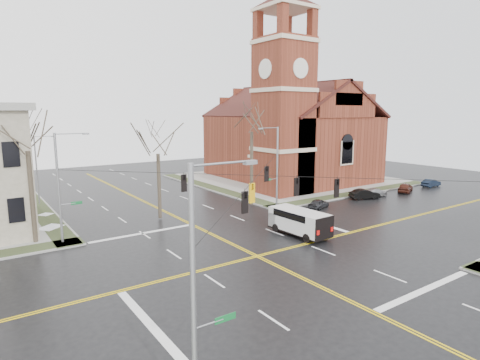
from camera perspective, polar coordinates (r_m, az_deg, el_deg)
ground at (r=30.90m, az=2.46°, el=-10.78°), size 120.00×120.00×0.00m
sidewalks at (r=30.87m, az=2.46°, el=-10.64°), size 80.00×80.00×0.17m
road_markings at (r=30.89m, az=2.46°, el=-10.77°), size 100.00×100.00×0.01m
church at (r=63.89m, az=6.85°, el=7.49°), size 24.28×27.48×27.50m
signal_pole_ne at (r=45.38m, az=5.14°, el=2.24°), size 2.75×0.22×9.00m
signal_pole_nw at (r=35.58m, az=-24.15°, el=-0.63°), size 2.75×0.22×9.00m
signal_pole_sw at (r=14.35m, az=-6.04°, el=-14.41°), size 2.75×0.22×9.00m
span_wires at (r=29.31m, az=2.55°, el=0.65°), size 23.02×23.02×0.03m
traffic_signals at (r=28.92m, az=3.33°, el=-0.99°), size 8.21×8.26×1.30m
streetlight_north_a at (r=51.89m, az=-26.81°, el=1.63°), size 2.30×0.20×8.00m
streetlight_north_b at (r=71.65m, az=-29.09°, el=3.39°), size 2.30×0.20×8.00m
cargo_van at (r=36.04m, az=8.17°, el=-5.66°), size 2.55×5.98×2.23m
parked_car_a at (r=46.25m, az=11.12°, el=-3.31°), size 3.45×2.19×1.10m
parked_car_b at (r=52.55m, az=17.29°, el=-1.92°), size 4.05×2.49×1.26m
parked_car_c at (r=54.35m, az=18.66°, el=-1.68°), size 4.09×2.01×1.15m
parked_car_d at (r=58.86m, az=22.46°, el=-0.98°), size 4.17×3.03×1.32m
parked_car_e at (r=64.67m, az=25.53°, el=-0.37°), size 3.49×1.29×1.14m
tree_nw_far at (r=36.25m, az=-28.00°, el=4.44°), size 4.00×4.00×11.32m
tree_nw_near at (r=40.54m, az=-11.61°, el=4.28°), size 4.00×4.00×9.80m
tree_ne at (r=45.51m, az=1.68°, el=7.58°), size 4.00×4.00×12.63m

